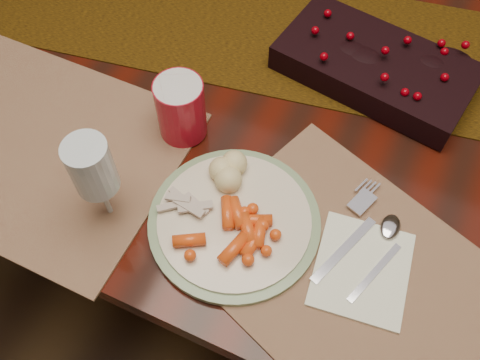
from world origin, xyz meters
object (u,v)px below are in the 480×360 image
at_px(dinner_plate, 234,221).
at_px(turkey_shreds, 186,201).
at_px(dining_table, 300,186).
at_px(wine_glass, 98,183).
at_px(baby_carrots, 229,229).
at_px(napkin, 362,269).
at_px(centerpiece, 376,63).
at_px(placemat_main, 354,277).
at_px(mashed_potatoes, 230,167).
at_px(red_cup, 181,109).

xyz_separation_m(dinner_plate, turkey_shreds, (-0.07, -0.01, 0.02)).
height_order(dining_table, wine_glass, wine_glass).
xyz_separation_m(baby_carrots, napkin, (0.19, 0.03, -0.02)).
bearing_deg(dinner_plate, turkey_shreds, -174.70).
bearing_deg(turkey_shreds, wine_glass, -153.88).
relative_size(dining_table, wine_glass, 10.72).
xyz_separation_m(turkey_shreds, wine_glass, (-0.10, -0.05, 0.06)).
height_order(centerpiece, baby_carrots, centerpiece).
xyz_separation_m(placemat_main, mashed_potatoes, (-0.23, 0.07, 0.04)).
bearing_deg(napkin, dinner_plate, 175.68).
xyz_separation_m(dining_table, napkin, (0.18, -0.32, 0.38)).
distance_m(dinner_plate, red_cup, 0.20).
xyz_separation_m(dining_table, wine_glass, (-0.19, -0.39, 0.46)).
bearing_deg(baby_carrots, turkey_shreds, 168.17).
relative_size(turkey_shreds, napkin, 0.49).
distance_m(dinner_plate, mashed_potatoes, 0.08).
xyz_separation_m(centerpiece, napkin, (0.09, -0.36, -0.03)).
distance_m(placemat_main, turkey_shreds, 0.26).
bearing_deg(dining_table, dinner_plate, -92.50).
height_order(dining_table, centerpiece, centerpiece).
xyz_separation_m(dinner_plate, wine_glass, (-0.18, -0.06, 0.07)).
distance_m(turkey_shreds, wine_glass, 0.13).
relative_size(dinner_plate, baby_carrots, 2.24).
distance_m(placemat_main, baby_carrots, 0.19).
bearing_deg(centerpiece, wine_glass, -123.30).
distance_m(dining_table, turkey_shreds, 0.53).
height_order(napkin, red_cup, red_cup).
distance_m(dining_table, baby_carrots, 0.54).
xyz_separation_m(dinner_plate, napkin, (0.19, 0.01, -0.00)).
relative_size(baby_carrots, mashed_potatoes, 1.48).
distance_m(centerpiece, wine_glass, 0.51).
height_order(mashed_potatoes, wine_glass, wine_glass).
distance_m(napkin, red_cup, 0.36).
distance_m(dining_table, centerpiece, 0.42).
xyz_separation_m(dining_table, placemat_main, (0.17, -0.33, 0.38)).
distance_m(red_cup, wine_glass, 0.19).
bearing_deg(placemat_main, dinner_plate, -161.16).
distance_m(baby_carrots, red_cup, 0.21).
bearing_deg(placemat_main, wine_glass, -151.28).
bearing_deg(centerpiece, dinner_plate, -105.26).
bearing_deg(placemat_main, baby_carrots, -154.15).
height_order(placemat_main, red_cup, red_cup).
height_order(centerpiece, red_cup, red_cup).
bearing_deg(wine_glass, red_cup, 80.70).
height_order(placemat_main, mashed_potatoes, mashed_potatoes).
bearing_deg(red_cup, centerpiece, 44.27).
xyz_separation_m(placemat_main, baby_carrots, (-0.19, -0.02, 0.03)).
bearing_deg(napkin, dining_table, 112.47).
xyz_separation_m(dinner_plate, red_cup, (-0.15, 0.12, 0.05)).
xyz_separation_m(mashed_potatoes, napkin, (0.23, -0.06, -0.03)).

